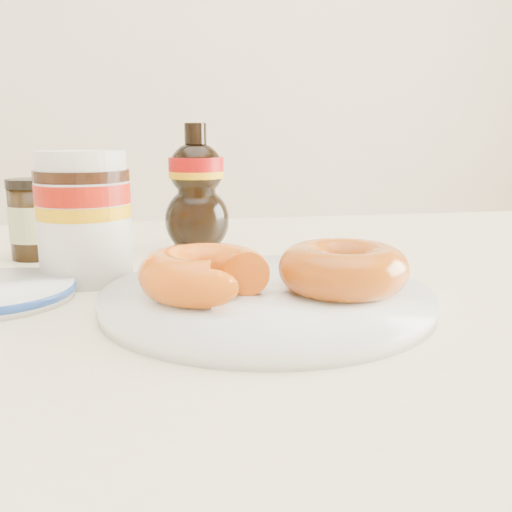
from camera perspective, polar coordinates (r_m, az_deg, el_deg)
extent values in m
cube|color=white|center=(2.26, -9.58, 22.14)|extent=(3.50, 0.10, 2.60)
cube|color=#F4E8BA|center=(0.60, -3.93, -4.55)|extent=(1.40, 0.90, 0.04)
cylinder|color=#C6B28C|center=(1.28, 23.63, -14.13)|extent=(0.06, 0.06, 0.71)
cylinder|color=white|center=(0.51, 1.04, -4.18)|extent=(0.30, 0.30, 0.01)
torus|color=white|center=(0.51, 1.04, -4.06)|extent=(0.29, 0.29, 0.01)
torus|color=#EF520D|center=(0.49, -5.17, -1.75)|extent=(0.13, 0.13, 0.04)
torus|color=#B0520B|center=(0.51, 8.69, -1.22)|extent=(0.14, 0.14, 0.04)
cylinder|color=white|center=(0.62, -16.72, 2.72)|extent=(0.09, 0.09, 0.11)
cylinder|color=#8C0F05|center=(0.61, -16.93, 6.04)|extent=(0.10, 0.10, 0.02)
cylinder|color=#D89905|center=(0.61, -16.83, 4.38)|extent=(0.10, 0.10, 0.01)
cylinder|color=black|center=(0.61, -17.03, 7.72)|extent=(0.10, 0.10, 0.01)
cylinder|color=white|center=(0.61, -17.11, 8.98)|extent=(0.09, 0.09, 0.02)
cylinder|color=black|center=(0.75, -21.24, 3.11)|extent=(0.06, 0.06, 0.09)
cylinder|color=beige|center=(0.75, -21.24, 3.11)|extent=(0.06, 0.06, 0.04)
cylinder|color=black|center=(0.75, -21.52, 6.77)|extent=(0.06, 0.06, 0.01)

